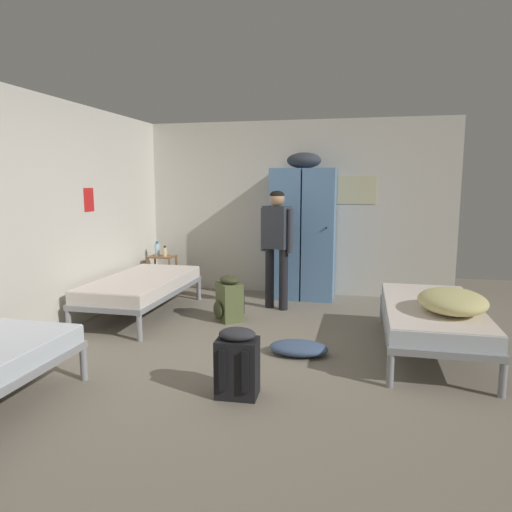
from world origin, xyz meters
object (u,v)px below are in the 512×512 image
object	(u,v)px
lotion_bottle	(165,252)
backpack_olive	(229,299)
water_bottle	(157,249)
clothes_pile_denim	(299,348)
backpack_black	(238,363)
shelf_unit	(162,271)
person_traveler	(277,238)
bed_right	(431,315)
bed_left_rear	(142,286)
locker_bank	(303,231)
bedding_heap	(452,301)

from	to	relation	value
lotion_bottle	backpack_olive	bearing A→B (deg)	-40.68
water_bottle	clothes_pile_denim	world-z (taller)	water_bottle
backpack_olive	clothes_pile_denim	xyz separation A→B (m)	(0.98, -0.96, -0.20)
backpack_olive	backpack_black	bearing A→B (deg)	-71.95
shelf_unit	lotion_bottle	xyz separation A→B (m)	(0.07, -0.04, 0.30)
shelf_unit	person_traveler	bearing A→B (deg)	-14.84
lotion_bottle	backpack_olive	world-z (taller)	lotion_bottle
bed_right	backpack_olive	bearing A→B (deg)	164.50
lotion_bottle	clothes_pile_denim	world-z (taller)	lotion_bottle
backpack_black	person_traveler	bearing A→B (deg)	93.88
water_bottle	backpack_black	bearing A→B (deg)	-56.30
bed_left_rear	person_traveler	bearing A→B (deg)	23.74
locker_bank	bed_left_rear	size ratio (longest dim) A/B	1.09
water_bottle	lotion_bottle	xyz separation A→B (m)	(0.15, -0.06, -0.02)
shelf_unit	bed_left_rear	bearing A→B (deg)	-78.07
shelf_unit	lotion_bottle	size ratio (longest dim) A/B	3.52
bed_left_rear	lotion_bottle	xyz separation A→B (m)	(-0.18, 1.14, 0.26)
person_traveler	backpack_black	xyz separation A→B (m)	(0.18, -2.63, -0.68)
bed_left_rear	lotion_bottle	size ratio (longest dim) A/B	11.73
bed_left_rear	lotion_bottle	world-z (taller)	lotion_bottle
bed_right	lotion_bottle	distance (m)	3.95
bed_left_rear	bed_right	size ratio (longest dim) A/B	1.00
bed_left_rear	backpack_olive	distance (m)	1.13
person_traveler	bed_left_rear	bearing A→B (deg)	-156.26
bed_left_rear	backpack_olive	world-z (taller)	backpack_olive
water_bottle	backpack_black	world-z (taller)	water_bottle
person_traveler	clothes_pile_denim	size ratio (longest dim) A/B	2.70
shelf_unit	bed_left_rear	xyz separation A→B (m)	(0.25, -1.18, 0.04)
locker_bank	backpack_olive	bearing A→B (deg)	-117.72
shelf_unit	locker_bank	bearing A→B (deg)	5.36
locker_bank	bedding_heap	world-z (taller)	locker_bank
bedding_heap	person_traveler	bearing A→B (deg)	140.38
bed_right	water_bottle	distance (m)	4.11
bed_right	backpack_black	bearing A→B (deg)	-139.89
bedding_heap	backpack_olive	bearing A→B (deg)	159.18
bedding_heap	clothes_pile_denim	distance (m)	1.48
locker_bank	person_traveler	distance (m)	0.73
shelf_unit	clothes_pile_denim	xyz separation A→B (m)	(2.36, -2.12, -0.28)
locker_bank	backpack_black	distance (m)	3.39
lotion_bottle	water_bottle	bearing A→B (deg)	158.20
backpack_olive	clothes_pile_denim	bearing A→B (deg)	-44.38
bed_left_rear	clothes_pile_denim	size ratio (longest dim) A/B	3.31
backpack_olive	bed_left_rear	bearing A→B (deg)	-178.95
bed_right	water_bottle	bearing A→B (deg)	153.95
bedding_heap	lotion_bottle	size ratio (longest dim) A/B	4.61
bedding_heap	clothes_pile_denim	world-z (taller)	bedding_heap
person_traveler	backpack_black	distance (m)	2.73
shelf_unit	person_traveler	world-z (taller)	person_traveler
locker_bank	person_traveler	bearing A→B (deg)	-110.47
bed_left_rear	person_traveler	xyz separation A→B (m)	(1.59, 0.70, 0.56)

